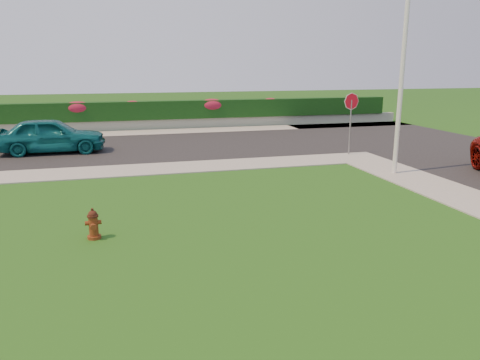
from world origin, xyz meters
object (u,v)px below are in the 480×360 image
object	(u,v)px
fire_hydrant	(93,224)
sedan_teal	(51,135)
stop_sign	(351,109)
utility_pole	(402,78)

from	to	relation	value
fire_hydrant	sedan_teal	bearing A→B (deg)	98.00
fire_hydrant	stop_sign	world-z (taller)	stop_sign
utility_pole	sedan_teal	bearing A→B (deg)	148.86
sedan_teal	fire_hydrant	bearing A→B (deg)	-169.02
utility_pole	stop_sign	world-z (taller)	utility_pole
fire_hydrant	sedan_teal	size ratio (longest dim) A/B	0.16
sedan_teal	utility_pole	xyz separation A→B (m)	(12.36, -7.47, 2.57)
sedan_teal	stop_sign	size ratio (longest dim) A/B	1.70
sedan_teal	utility_pole	world-z (taller)	utility_pole
fire_hydrant	utility_pole	world-z (taller)	utility_pole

